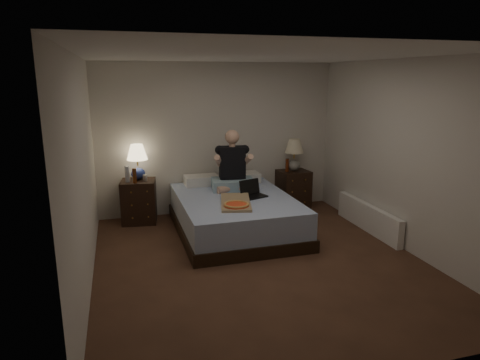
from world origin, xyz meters
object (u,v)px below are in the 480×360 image
object	(u,v)px
pizza_box	(236,205)
radiator	(368,218)
bed	(235,214)
soda_can	(145,178)
person	(233,160)
lamp_right	(294,155)
water_bottle	(127,174)
laptop	(254,189)
lamp_left	(138,162)
beer_bottle_left	(135,176)
nightstand_right	(293,189)
beer_bottle_right	(287,165)
nightstand_left	(139,201)

from	to	relation	value
pizza_box	radiator	xyz separation A→B (m)	(2.07, 0.05, -0.38)
bed	soda_can	bearing A→B (deg)	147.78
person	lamp_right	bearing A→B (deg)	28.65
water_bottle	person	bearing A→B (deg)	-12.33
laptop	radiator	xyz separation A→B (m)	(1.67, -0.42, -0.46)
lamp_left	beer_bottle_left	size ratio (longest dim) A/B	2.43
lamp_right	water_bottle	size ratio (longest dim) A/B	2.24
soda_can	laptop	world-z (taller)	soda_can
lamp_right	radiator	xyz separation A→B (m)	(0.62, -1.42, -0.74)
person	pizza_box	xyz separation A→B (m)	(-0.22, -0.99, -0.43)
beer_bottle_left	laptop	size ratio (longest dim) A/B	0.68
bed	pizza_box	world-z (taller)	pizza_box
lamp_right	water_bottle	world-z (taller)	lamp_right
nightstand_right	beer_bottle_left	distance (m)	2.77
beer_bottle_right	radiator	size ratio (longest dim) A/B	0.14
laptop	pizza_box	bearing A→B (deg)	-150.70
soda_can	beer_bottle_left	world-z (taller)	beer_bottle_left
nightstand_right	water_bottle	world-z (taller)	water_bottle
nightstand_right	laptop	world-z (taller)	laptop
laptop	lamp_left	bearing A→B (deg)	128.53
nightstand_right	water_bottle	distance (m)	2.86
laptop	lamp_right	bearing A→B (deg)	24.22
radiator	lamp_right	bearing A→B (deg)	113.65
lamp_left	water_bottle	world-z (taller)	lamp_left
soda_can	person	bearing A→B (deg)	-13.73
beer_bottle_right	laptop	xyz separation A→B (m)	(-0.91, -0.97, -0.12)
lamp_left	lamp_right	world-z (taller)	lamp_left
nightstand_left	water_bottle	world-z (taller)	water_bottle
lamp_left	lamp_right	distance (m)	2.65
lamp_left	beer_bottle_left	xyz separation A→B (m)	(-0.06, -0.23, -0.16)
laptop	radiator	size ratio (longest dim) A/B	0.21
nightstand_right	beer_bottle_right	bearing A→B (deg)	-173.42
lamp_right	soda_can	distance (m)	2.57
lamp_left	soda_can	bearing A→B (deg)	-57.50
nightstand_right	pizza_box	xyz separation A→B (m)	(-1.45, -1.46, 0.25)
nightstand_right	radiator	distance (m)	1.55
water_bottle	bed	bearing A→B (deg)	-27.70
beer_bottle_right	radiator	world-z (taller)	beer_bottle_right
lamp_left	water_bottle	xyz separation A→B (m)	(-0.17, -0.12, -0.15)
lamp_right	laptop	bearing A→B (deg)	-136.26
water_bottle	radiator	bearing A→B (deg)	-20.61
bed	water_bottle	size ratio (longest dim) A/B	8.64
beer_bottle_right	soda_can	bearing A→B (deg)	-177.21
pizza_box	lamp_left	bearing A→B (deg)	142.40
soda_can	beer_bottle_left	size ratio (longest dim) A/B	0.43
beer_bottle_left	person	xyz separation A→B (m)	(1.48, -0.24, 0.21)
beer_bottle_left	beer_bottle_right	distance (m)	2.59
nightstand_right	lamp_left	xyz separation A→B (m)	(-2.65, 0.00, 0.63)
person	lamp_left	bearing A→B (deg)	169.36
lamp_right	radiator	world-z (taller)	lamp_right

